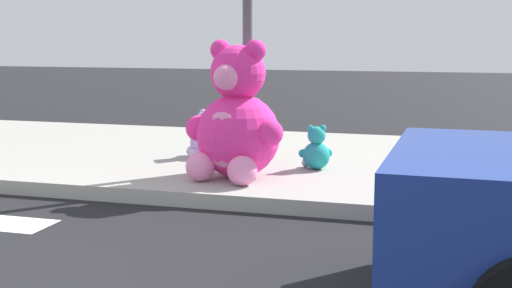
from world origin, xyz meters
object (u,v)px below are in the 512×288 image
sign_pole (247,15)px  plush_brown (252,139)px  plush_pink_large (236,123)px  plush_lavender (203,138)px  plush_teal (316,151)px

sign_pole → plush_brown: bearing=102.8°
plush_pink_large → plush_lavender: size_ratio=2.47×
plush_brown → plush_lavender: bearing=-160.4°
plush_lavender → plush_brown: size_ratio=1.11×
plush_pink_large → plush_lavender: plush_pink_large is taller
sign_pole → plush_pink_large: (0.05, -0.59, -1.12)m
plush_pink_large → plush_teal: bearing=44.2°
sign_pole → plush_teal: bearing=7.4°
plush_lavender → plush_brown: (0.57, 0.20, -0.02)m
plush_teal → plush_brown: plush_brown is taller
plush_teal → plush_brown: bearing=147.2°
plush_pink_large → sign_pole: bearing=95.3°
sign_pole → plush_teal: (0.77, 0.10, -1.50)m
plush_lavender → plush_brown: bearing=19.6°
sign_pole → plush_lavender: size_ratio=5.50×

